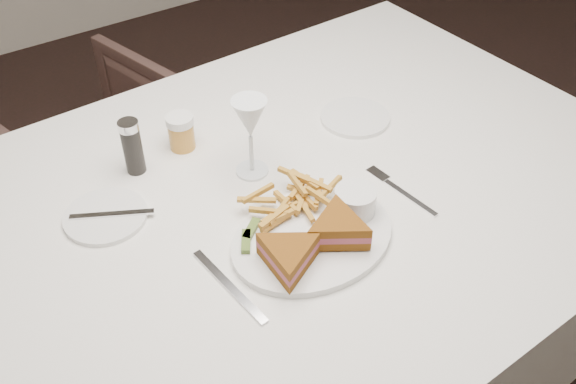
# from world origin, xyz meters

# --- Properties ---
(ground) EXTENTS (5.00, 5.00, 0.00)m
(ground) POSITION_xyz_m (0.00, 0.00, 0.00)
(ground) COLOR black
(ground) RESTS_ON ground
(table) EXTENTS (1.64, 1.12, 0.75)m
(table) POSITION_xyz_m (-0.34, 0.12, 0.38)
(table) COLOR white
(table) RESTS_ON ground
(chair_far) EXTENTS (0.69, 0.66, 0.59)m
(chair_far) POSITION_xyz_m (-0.44, 1.10, 0.29)
(chair_far) COLOR #4A322D
(chair_far) RESTS_ON ground
(table_setting) EXTENTS (0.77, 0.60, 0.18)m
(table_setting) POSITION_xyz_m (-0.35, 0.07, 0.79)
(table_setting) COLOR white
(table_setting) RESTS_ON table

